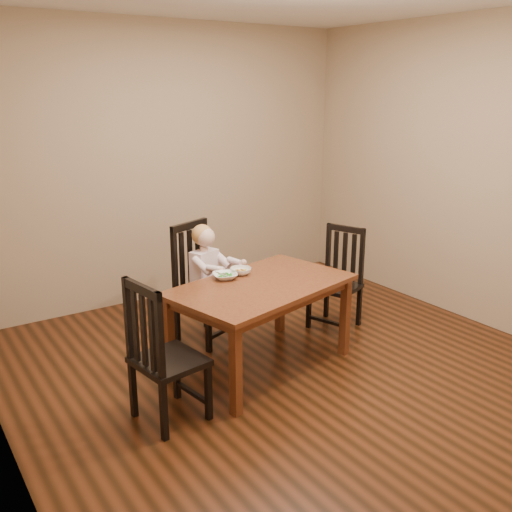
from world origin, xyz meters
TOP-DOWN VIEW (x-y plane):
  - room at (0.00, 0.00)m, footprint 4.01×4.01m
  - dining_table at (-0.15, 0.13)m, footprint 1.51×1.10m
  - chair_child at (-0.27, 0.85)m, footprint 0.55×0.54m
  - chair_left at (-1.09, -0.15)m, footprint 0.46×0.47m
  - chair_right at (0.87, 0.41)m, footprint 0.48×0.49m
  - toddler at (-0.25, 0.80)m, footprint 0.41×0.46m
  - bowl_peas at (-0.32, 0.37)m, footprint 0.23×0.23m
  - bowl_veg at (-0.16, 0.40)m, footprint 0.20×0.20m
  - fork at (-0.36, 0.34)m, footprint 0.12×0.08m

SIDE VIEW (x-z plane):
  - chair_right at x=0.87m, z-range -0.02..0.88m
  - chair_left at x=-1.09m, z-range -0.02..0.95m
  - chair_child at x=-0.27m, z-range -0.02..0.98m
  - dining_table at x=-0.15m, z-range 0.26..0.94m
  - toddler at x=-0.25m, z-range 0.35..0.88m
  - bowl_peas at x=-0.32m, z-range 0.68..0.72m
  - bowl_veg at x=-0.16m, z-range 0.68..0.73m
  - fork at x=-0.36m, z-range 0.70..0.75m
  - room at x=0.00m, z-range 0.00..2.71m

